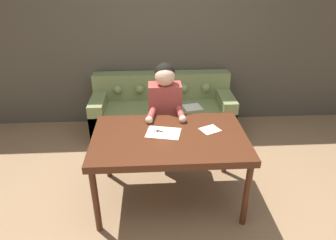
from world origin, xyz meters
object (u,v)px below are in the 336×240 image
at_px(dining_table, 169,142).
at_px(person, 165,115).
at_px(scissors, 161,132).
at_px(couch, 162,112).

xyz_separation_m(dining_table, person, (-0.01, 0.65, -0.03)).
height_order(dining_table, person, person).
relative_size(dining_table, scissors, 7.27).
xyz_separation_m(person, scissors, (-0.07, -0.56, 0.10)).
distance_m(dining_table, couch, 1.53).
bearing_deg(scissors, couch, 87.12).
distance_m(couch, scissors, 1.47).
relative_size(dining_table, couch, 0.75).
relative_size(couch, scissors, 9.74).
bearing_deg(person, dining_table, -89.01).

